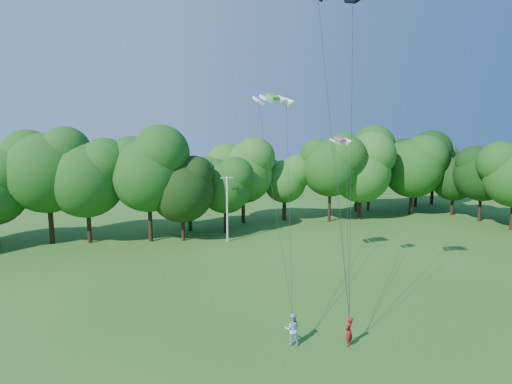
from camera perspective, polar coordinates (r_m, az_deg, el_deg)
name	(u,v)px	position (r m, az deg, el deg)	size (l,w,h in m)	color
utility_pole	(227,208)	(44.89, -4.14, -2.30)	(1.49, 0.19, 7.46)	silver
kite_flyer_left	(349,331)	(24.76, 13.12, -18.83)	(0.63, 0.41, 1.72)	maroon
kite_flyer_right	(292,329)	(24.37, 5.22, -18.90)	(0.91, 0.71, 1.87)	#9BB6D7
kite_green	(273,96)	(31.82, 2.39, 13.49)	(3.07, 1.40, 0.62)	green
kite_pink	(341,139)	(32.68, 11.98, 7.41)	(1.72, 0.86, 0.34)	#E13E98
tree_back_center	(182,178)	(45.47, -10.56, 1.96)	(7.91, 7.91, 11.50)	#332413
tree_back_east	(370,171)	(65.56, 15.91, 2.85)	(6.89, 6.89, 10.02)	#312513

